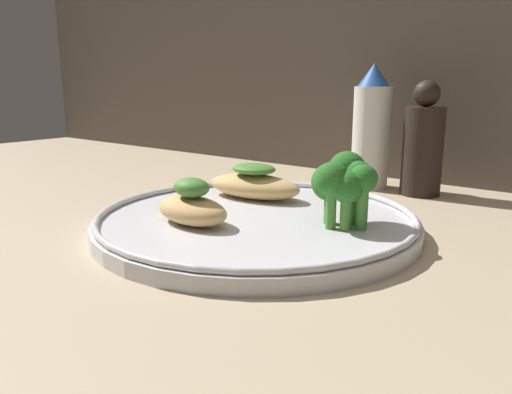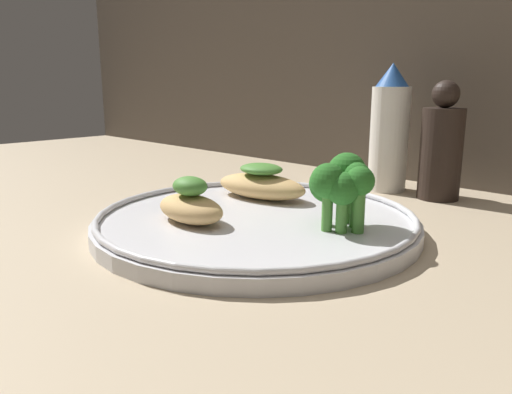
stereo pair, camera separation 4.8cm
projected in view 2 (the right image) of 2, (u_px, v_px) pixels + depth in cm
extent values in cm
cube|color=tan|center=(256.00, 235.00, 49.29)|extent=(180.00, 180.00, 1.00)
cylinder|color=silver|center=(256.00, 224.00, 49.02)|extent=(31.47, 31.47, 1.40)
torus|color=silver|center=(256.00, 214.00, 48.79)|extent=(30.87, 30.87, 0.60)
ellipsoid|color=tan|center=(191.00, 209.00, 46.78)|extent=(8.31, 4.98, 2.58)
ellipsoid|color=#478433|center=(190.00, 186.00, 46.29)|extent=(3.89, 3.20, 1.79)
ellipsoid|color=tan|center=(261.00, 186.00, 56.34)|extent=(11.91, 6.67, 2.74)
ellipsoid|color=#478433|center=(261.00, 169.00, 55.89)|extent=(5.62, 4.75, 1.24)
cylinder|color=#4C8E38|center=(358.00, 212.00, 43.40)|extent=(1.09, 1.09, 3.72)
sphere|color=#286B23|center=(360.00, 181.00, 42.77)|extent=(2.56, 2.56, 2.56)
cylinder|color=#4C8E38|center=(355.00, 207.00, 45.10)|extent=(0.97, 0.97, 3.73)
sphere|color=#286B23|center=(357.00, 177.00, 44.46)|extent=(2.63, 2.63, 2.63)
cylinder|color=#4C8E38|center=(345.00, 204.00, 46.48)|extent=(0.96, 0.96, 3.63)
sphere|color=#286B23|center=(347.00, 172.00, 45.79)|extent=(3.54, 3.54, 3.54)
cylinder|color=#4C8E38|center=(327.00, 211.00, 45.69)|extent=(0.99, 0.99, 2.70)
sphere|color=#286B23|center=(328.00, 184.00, 45.10)|extent=(3.50, 3.50, 3.50)
cylinder|color=#4C8E38|center=(327.00, 212.00, 43.97)|extent=(0.95, 0.95, 3.43)
sphere|color=#286B23|center=(328.00, 181.00, 43.33)|extent=(3.13, 3.13, 3.13)
cylinder|color=#4C8E38|center=(342.00, 217.00, 43.46)|extent=(1.01, 1.01, 2.94)
sphere|color=#286B23|center=(343.00, 189.00, 42.89)|extent=(2.91, 2.91, 2.91)
cylinder|color=white|center=(389.00, 139.00, 65.87)|extent=(4.99, 4.99, 13.64)
cone|color=#23519E|center=(393.00, 75.00, 63.97)|extent=(4.24, 4.24, 3.00)
cylinder|color=black|center=(441.00, 154.00, 61.24)|extent=(5.05, 5.05, 11.21)
sphere|color=black|center=(446.00, 94.00, 59.58)|extent=(3.28, 3.28, 3.28)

